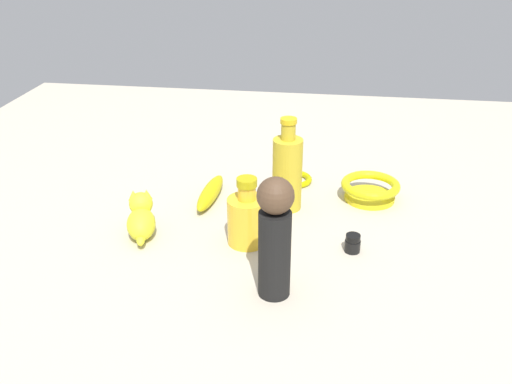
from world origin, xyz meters
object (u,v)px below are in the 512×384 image
object	(u,v)px
nail_polish_jar	(353,243)
banana	(210,193)
person_figure_adult	(275,236)
bottle_tall	(287,171)
bangle	(294,179)
bottle_short	(247,218)
cat_figurine	(141,218)
bowl	(370,188)

from	to	relation	value
nail_polish_jar	banana	world-z (taller)	same
person_figure_adult	bottle_tall	distance (m)	0.34
nail_polish_jar	banana	bearing A→B (deg)	151.23
bottle_tall	bangle	size ratio (longest dim) A/B	2.34
person_figure_adult	banana	distance (m)	0.41
nail_polish_jar	bottle_short	distance (m)	0.22
bottle_tall	bangle	distance (m)	0.16
cat_figurine	bottle_tall	world-z (taller)	bottle_tall
bangle	cat_figurine	bearing A→B (deg)	-134.21
cat_figurine	bangle	bearing A→B (deg)	45.79
nail_polish_jar	bottle_short	xyz separation A→B (m)	(-0.22, 0.00, 0.04)
bottle_tall	banana	size ratio (longest dim) A/B	1.19
cat_figurine	bottle_tall	size ratio (longest dim) A/B	0.58
person_figure_adult	bottle_short	xyz separation A→B (m)	(-0.08, 0.17, -0.06)
bottle_short	bangle	size ratio (longest dim) A/B	1.57
bottle_tall	banana	bearing A→B (deg)	176.06
person_figure_adult	bottle_short	distance (m)	0.19
person_figure_adult	nail_polish_jar	bearing A→B (deg)	49.15
bottle_tall	bottle_short	size ratio (longest dim) A/B	1.49
cat_figurine	bowl	world-z (taller)	cat_figurine
banana	person_figure_adult	bearing A→B (deg)	-147.13
cat_figurine	banana	bearing A→B (deg)	58.39
cat_figurine	bottle_short	xyz separation A→B (m)	(0.23, -0.00, 0.02)
bottle_short	bowl	distance (m)	0.35
bottle_short	bowl	world-z (taller)	bottle_short
cat_figurine	person_figure_adult	world-z (taller)	person_figure_adult
cat_figurine	person_figure_adult	size ratio (longest dim) A/B	0.55
cat_figurine	bottle_tall	xyz separation A→B (m)	(0.29, 0.17, 0.05)
person_figure_adult	bangle	distance (m)	0.49
bowl	bangle	bearing A→B (deg)	159.27
cat_figurine	bangle	world-z (taller)	cat_figurine
bottle_short	bangle	distance (m)	0.32
banana	bowl	distance (m)	0.38
person_figure_adult	bottle_tall	bearing A→B (deg)	91.63
cat_figurine	bangle	distance (m)	0.43
person_figure_adult	bangle	size ratio (longest dim) A/B	2.47
banana	bottle_tall	bearing A→B (deg)	-90.16
nail_polish_jar	person_figure_adult	distance (m)	0.24
nail_polish_jar	bowl	world-z (taller)	bowl
cat_figurine	bowl	bearing A→B (deg)	25.86
nail_polish_jar	bangle	world-z (taller)	nail_polish_jar
bottle_tall	bowl	size ratio (longest dim) A/B	1.56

